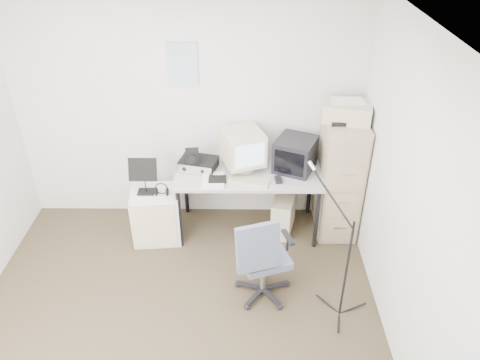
{
  "coord_description": "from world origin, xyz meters",
  "views": [
    {
      "loc": [
        0.59,
        -2.65,
        3.25
      ],
      "look_at": [
        0.55,
        0.95,
        0.95
      ],
      "focal_mm": 35.0,
      "sensor_mm": 36.0,
      "label": 1
    }
  ],
  "objects_px": {
    "filing_cabinet": "(339,177)",
    "side_cart": "(157,215)",
    "desk": "(248,201)",
    "office_chair": "(264,255)"
  },
  "relations": [
    {
      "from": "office_chair",
      "to": "side_cart",
      "type": "bearing_deg",
      "value": 125.41
    },
    {
      "from": "filing_cabinet",
      "to": "office_chair",
      "type": "xyz_separation_m",
      "value": [
        -0.81,
        -1.0,
        -0.19
      ]
    },
    {
      "from": "filing_cabinet",
      "to": "desk",
      "type": "height_order",
      "value": "filing_cabinet"
    },
    {
      "from": "desk",
      "to": "office_chair",
      "type": "relative_size",
      "value": 1.63
    },
    {
      "from": "desk",
      "to": "side_cart",
      "type": "xyz_separation_m",
      "value": [
        -0.96,
        -0.17,
        -0.07
      ]
    },
    {
      "from": "filing_cabinet",
      "to": "office_chair",
      "type": "relative_size",
      "value": 1.41
    },
    {
      "from": "desk",
      "to": "office_chair",
      "type": "distance_m",
      "value": 0.99
    },
    {
      "from": "filing_cabinet",
      "to": "desk",
      "type": "distance_m",
      "value": 0.99
    },
    {
      "from": "filing_cabinet",
      "to": "desk",
      "type": "xyz_separation_m",
      "value": [
        -0.95,
        -0.03,
        -0.29
      ]
    },
    {
      "from": "filing_cabinet",
      "to": "side_cart",
      "type": "relative_size",
      "value": 2.19
    }
  ]
}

